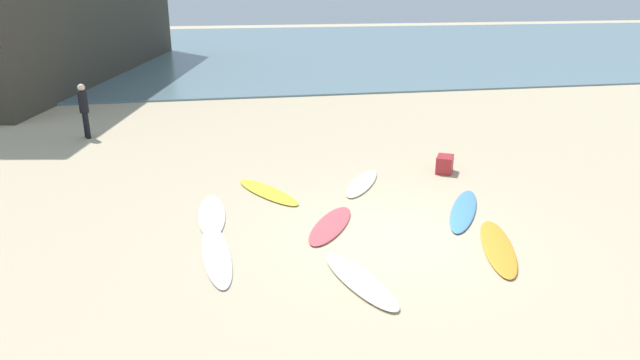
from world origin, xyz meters
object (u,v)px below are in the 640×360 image
object	(u,v)px
surfboard_7	(212,214)
beachgoer_near	(84,108)
surfboard_1	(268,192)
surfboard_5	(331,225)
surfboard_3	(464,210)
surfboard_6	(360,280)
surfboard_4	(362,183)
surfboard_2	(498,247)
beach_cooler	(445,164)
surfboard_0	(216,254)

from	to	relation	value
surfboard_7	beachgoer_near	xyz separation A→B (m)	(-3.77, 7.17, 0.92)
surfboard_1	surfboard_5	distance (m)	2.37
surfboard_3	surfboard_6	world-z (taller)	surfboard_6
surfboard_1	surfboard_4	world-z (taller)	same
surfboard_2	beachgoer_near	bearing A→B (deg)	151.43
surfboard_2	beach_cooler	distance (m)	4.44
surfboard_7	beachgoer_near	size ratio (longest dim) A/B	1.34
surfboard_5	beachgoer_near	size ratio (longest dim) A/B	1.19
surfboard_2	surfboard_3	bearing A→B (deg)	104.40
surfboard_2	surfboard_4	distance (m)	4.17
beachgoer_near	beach_cooler	bearing A→B (deg)	37.40
surfboard_1	surfboard_4	distance (m)	2.32
surfboard_7	beach_cooler	world-z (taller)	beach_cooler
surfboard_2	surfboard_3	world-z (taller)	surfboard_3
surfboard_5	beach_cooler	bearing A→B (deg)	67.57
surfboard_5	surfboard_3	bearing A→B (deg)	33.95
surfboard_2	surfboard_4	bearing A→B (deg)	130.65
surfboard_0	surfboard_4	distance (m)	4.76
surfboard_4	surfboard_7	size ratio (longest dim) A/B	0.93
surfboard_2	surfboard_7	xyz separation A→B (m)	(-5.15, 2.58, -0.00)
surfboard_0	surfboard_5	size ratio (longest dim) A/B	1.27
surfboard_0	surfboard_7	xyz separation A→B (m)	(-0.06, 1.88, 0.00)
surfboard_0	surfboard_1	distance (m)	3.23
surfboard_0	surfboard_3	size ratio (longest dim) A/B	1.02
beachgoer_near	surfboard_0	bearing A→B (deg)	-0.59
surfboard_1	surfboard_2	distance (m)	5.33
surfboard_1	surfboard_6	bearing A→B (deg)	74.74
surfboard_3	surfboard_4	xyz separation A→B (m)	(-1.68, 2.09, -0.00)
surfboard_3	beachgoer_near	xyz separation A→B (m)	(-9.06, 7.97, 0.92)
surfboard_2	surfboard_7	world-z (taller)	surfboard_2
surfboard_7	surfboard_3	bearing A→B (deg)	-8.64
beach_cooler	surfboard_3	bearing A→B (deg)	-104.06
surfboard_3	surfboard_7	xyz separation A→B (m)	(-5.29, 0.80, -0.01)
surfboard_0	beachgoer_near	world-z (taller)	beachgoer_near
surfboard_1	surfboard_5	size ratio (longest dim) A/B	1.10
surfboard_0	beach_cooler	world-z (taller)	beach_cooler
surfboard_1	beach_cooler	world-z (taller)	beach_cooler
surfboard_4	surfboard_2	bearing A→B (deg)	141.44
surfboard_4	surfboard_6	bearing A→B (deg)	104.38
surfboard_5	surfboard_6	bearing A→B (deg)	-60.21
surfboard_1	beachgoer_near	distance (m)	7.96
surfboard_1	surfboard_4	size ratio (longest dim) A/B	1.04
surfboard_3	surfboard_4	world-z (taller)	surfboard_3
surfboard_5	surfboard_0	bearing A→B (deg)	-129.79
surfboard_5	surfboard_6	size ratio (longest dim) A/B	0.96
surfboard_6	surfboard_7	distance (m)	4.03
surfboard_6	beachgoer_near	size ratio (longest dim) A/B	1.24
surfboard_3	surfboard_1	bearing A→B (deg)	5.00
surfboard_2	surfboard_3	size ratio (longest dim) A/B	0.95
surfboard_4	surfboard_3	bearing A→B (deg)	158.60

